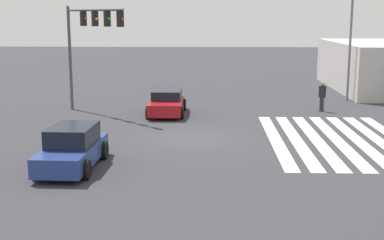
{
  "coord_description": "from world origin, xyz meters",
  "views": [
    {
      "loc": [
        -24.52,
        -0.83,
        5.71
      ],
      "look_at": [
        0.0,
        0.0,
        0.88
      ],
      "focal_mm": 50.0,
      "sensor_mm": 36.0,
      "label": 1
    }
  ],
  "objects_px": {
    "pedestrian": "(322,95)",
    "street_light_pole_b": "(351,23)",
    "car_0": "(72,148)",
    "car_1": "(167,103)",
    "traffic_signal_mast": "(88,33)"
  },
  "relations": [
    {
      "from": "pedestrian",
      "to": "street_light_pole_b",
      "type": "height_order",
      "value": "street_light_pole_b"
    },
    {
      "from": "pedestrian",
      "to": "street_light_pole_b",
      "type": "bearing_deg",
      "value": -165.54
    },
    {
      "from": "car_0",
      "to": "car_1",
      "type": "bearing_deg",
      "value": 168.74
    },
    {
      "from": "traffic_signal_mast",
      "to": "pedestrian",
      "type": "relative_size",
      "value": 3.49
    },
    {
      "from": "pedestrian",
      "to": "street_light_pole_b",
      "type": "xyz_separation_m",
      "value": [
        4.29,
        -2.59,
        4.21
      ]
    },
    {
      "from": "traffic_signal_mast",
      "to": "car_1",
      "type": "relative_size",
      "value": 1.4
    },
    {
      "from": "pedestrian",
      "to": "traffic_signal_mast",
      "type": "bearing_deg",
      "value": -39.14
    },
    {
      "from": "car_0",
      "to": "pedestrian",
      "type": "distance_m",
      "value": 17.25
    },
    {
      "from": "street_light_pole_b",
      "to": "car_1",
      "type": "bearing_deg",
      "value": 114.65
    },
    {
      "from": "traffic_signal_mast",
      "to": "street_light_pole_b",
      "type": "height_order",
      "value": "street_light_pole_b"
    },
    {
      "from": "traffic_signal_mast",
      "to": "pedestrian",
      "type": "xyz_separation_m",
      "value": [
        1.26,
        -13.7,
        -3.71
      ]
    },
    {
      "from": "car_0",
      "to": "pedestrian",
      "type": "xyz_separation_m",
      "value": [
        12.47,
        -11.92,
        0.25
      ]
    },
    {
      "from": "traffic_signal_mast",
      "to": "car_0",
      "type": "relative_size",
      "value": 1.38
    },
    {
      "from": "car_1",
      "to": "street_light_pole_b",
      "type": "relative_size",
      "value": 0.51
    },
    {
      "from": "car_1",
      "to": "car_0",
      "type": "bearing_deg",
      "value": -13.35
    }
  ]
}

